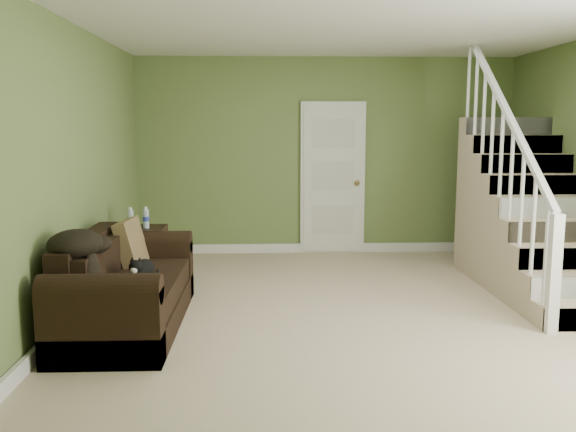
{
  "coord_description": "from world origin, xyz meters",
  "views": [
    {
      "loc": [
        -0.81,
        -5.39,
        1.7
      ],
      "look_at": [
        -0.6,
        0.05,
        0.89
      ],
      "focal_mm": 38.0,
      "sensor_mm": 36.0,
      "label": 1
    }
  ],
  "objects": [
    {
      "name": "throw_blanket",
      "position": [
        -2.25,
        -0.79,
        0.81
      ],
      "size": [
        0.43,
        0.54,
        0.22
      ],
      "primitive_type": "ellipsoid",
      "rotation": [
        0.0,
        0.0,
        0.06
      ],
      "color": "black",
      "rests_on": "sofa"
    },
    {
      "name": "wall_back",
      "position": [
        0.0,
        2.75,
        1.3
      ],
      "size": [
        5.0,
        0.04,
        2.6
      ],
      "primitive_type": "cube",
      "color": "olive",
      "rests_on": "floor"
    },
    {
      "name": "throw_pillow",
      "position": [
        -2.05,
        0.25,
        0.6
      ],
      "size": [
        0.26,
        0.49,
        0.5
      ],
      "primitive_type": "cube",
      "rotation": [
        0.0,
        -0.24,
        -0.06
      ],
      "color": "#44311B",
      "rests_on": "sofa"
    },
    {
      "name": "wall_front",
      "position": [
        0.0,
        -2.75,
        1.3
      ],
      "size": [
        5.0,
        0.04,
        2.6
      ],
      "primitive_type": "cube",
      "color": "olive",
      "rests_on": "floor"
    },
    {
      "name": "banana",
      "position": [
        -1.83,
        -0.58,
        0.45
      ],
      "size": [
        0.08,
        0.19,
        0.05
      ],
      "primitive_type": "ellipsoid",
      "rotation": [
        0.0,
        0.0,
        0.13
      ],
      "color": "yellow",
      "rests_on": "sofa"
    },
    {
      "name": "staircase",
      "position": [
        1.99,
        0.97,
        0.64
      ],
      "size": [
        1.0,
        2.51,
        2.82
      ],
      "color": "#C8B190",
      "rests_on": "floor"
    },
    {
      "name": "side_table",
      "position": [
        -2.16,
        1.14,
        0.31
      ],
      "size": [
        0.52,
        0.52,
        0.85
      ],
      "rotation": [
        0.0,
        0.0,
        -0.02
      ],
      "color": "black",
      "rests_on": "floor"
    },
    {
      "name": "door",
      "position": [
        0.1,
        2.71,
        1.01
      ],
      "size": [
        0.86,
        0.12,
        2.02
      ],
      "color": "white",
      "rests_on": "floor"
    },
    {
      "name": "sofa",
      "position": [
        -2.01,
        -0.3,
        0.3
      ],
      "size": [
        0.86,
        1.99,
        0.79
      ],
      "color": "black",
      "rests_on": "floor"
    },
    {
      "name": "baseboard_back",
      "position": [
        0.0,
        2.72,
        0.06
      ],
      "size": [
        5.0,
        0.04,
        0.12
      ],
      "primitive_type": "cube",
      "color": "white",
      "rests_on": "floor"
    },
    {
      "name": "cat",
      "position": [
        -1.83,
        -0.38,
        0.51
      ],
      "size": [
        0.22,
        0.47,
        0.23
      ],
      "rotation": [
        0.0,
        0.0,
        -0.15
      ],
      "color": "black",
      "rests_on": "sofa"
    },
    {
      "name": "baseboard_left",
      "position": [
        -2.47,
        0.0,
        0.06
      ],
      "size": [
        0.04,
        5.5,
        0.12
      ],
      "primitive_type": "cube",
      "color": "white",
      "rests_on": "floor"
    },
    {
      "name": "ceiling",
      "position": [
        0.0,
        0.0,
        2.6
      ],
      "size": [
        5.0,
        5.5,
        0.01
      ],
      "primitive_type": "cube",
      "color": "white",
      "rests_on": "wall_back"
    },
    {
      "name": "wall_left",
      "position": [
        -2.5,
        0.0,
        1.3
      ],
      "size": [
        0.04,
        5.5,
        2.6
      ],
      "primitive_type": "cube",
      "color": "olive",
      "rests_on": "floor"
    },
    {
      "name": "floor",
      "position": [
        0.0,
        0.0,
        0.0
      ],
      "size": [
        5.0,
        5.5,
        0.01
      ],
      "primitive_type": "cube",
      "color": "#C8B190",
      "rests_on": "ground"
    }
  ]
}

